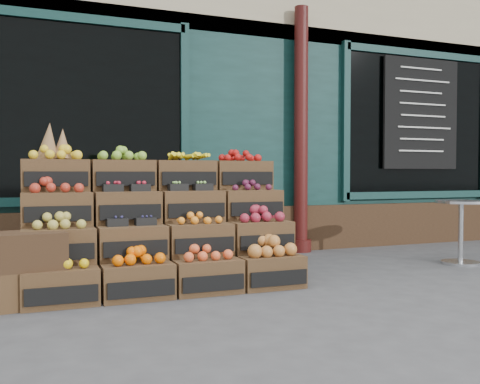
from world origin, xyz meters
name	(u,v)px	position (x,y,z in m)	size (l,w,h in m)	color
ground	(290,291)	(0.00, 0.00, 0.00)	(60.00, 60.00, 0.00)	#434346
shop_facade	(158,96)	(0.00, 5.11, 2.40)	(12.00, 6.24, 4.80)	#0E2F2C
crate_display	(159,235)	(-1.01, 0.71, 0.46)	(2.40, 1.19, 1.49)	#4A321D
spare_crates	(26,269)	(-2.16, 0.28, 0.29)	(0.62, 0.47, 0.58)	#4A321D
bistro_table	(461,224)	(2.44, 0.52, 0.45)	(0.58, 0.58, 0.72)	silver
shopkeeper	(82,185)	(-1.51, 2.70, 0.89)	(0.65, 0.43, 1.79)	#1E692F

